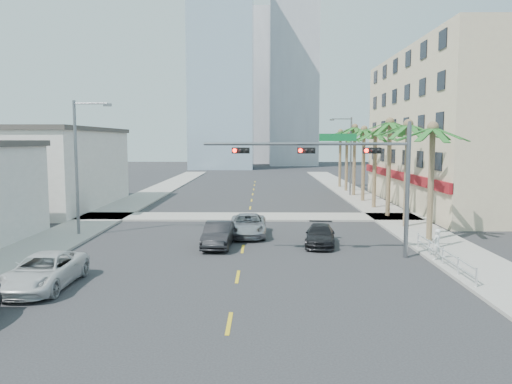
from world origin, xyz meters
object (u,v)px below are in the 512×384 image
traffic_signal_mast (348,165)px  car_lane_center (248,225)px  car_lane_right (320,235)px  pedestrian (436,244)px  car_parked_far (43,271)px  car_lane_left (218,235)px

traffic_signal_mast → car_lane_center: traffic_signal_mast is taller
car_lane_right → pedestrian: (5.62, -4.17, 0.34)m
car_parked_far → car_lane_right: 15.82m
car_parked_far → pedestrian: pedestrian is taller
traffic_signal_mast → car_lane_left: traffic_signal_mast is taller
pedestrian → traffic_signal_mast: bearing=-51.9°
car_lane_center → car_lane_right: bearing=-33.7°
car_lane_left → traffic_signal_mast: bearing=-18.1°
car_parked_far → car_lane_center: bearing=55.1°
car_lane_left → car_lane_center: bearing=66.2°
car_lane_right → traffic_signal_mast: bearing=-63.3°
traffic_signal_mast → car_parked_far: 15.88m
car_parked_far → car_lane_center: (8.53, 11.95, -0.00)m
car_parked_far → traffic_signal_mast: bearing=23.0°
car_lane_left → car_parked_far: bearing=-126.8°
traffic_signal_mast → car_parked_far: size_ratio=2.11×
car_lane_right → pedestrian: pedestrian is taller
car_parked_far → pedestrian: 19.26m
car_lane_left → car_lane_right: size_ratio=1.04×
car_lane_left → car_lane_right: car_lane_left is taller
car_parked_far → car_lane_center: size_ratio=1.01×
pedestrian → car_lane_left: bearing=-56.7°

